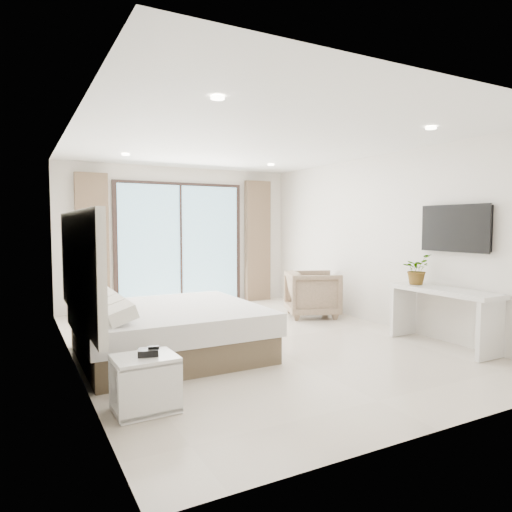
{
  "coord_description": "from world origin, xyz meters",
  "views": [
    {
      "loc": [
        -2.88,
        -5.46,
        1.6
      ],
      "look_at": [
        0.25,
        0.4,
        1.14
      ],
      "focal_mm": 32.0,
      "sensor_mm": 36.0,
      "label": 1
    }
  ],
  "objects_px": {
    "bed": "(168,330)",
    "console_desk": "(443,305)",
    "nightstand": "(145,384)",
    "armchair": "(313,292)"
  },
  "relations": [
    {
      "from": "bed",
      "to": "console_desk",
      "type": "distance_m",
      "value": 3.55
    },
    {
      "from": "nightstand",
      "to": "armchair",
      "type": "bearing_deg",
      "value": 34.69
    },
    {
      "from": "bed",
      "to": "armchair",
      "type": "xyz_separation_m",
      "value": [
        2.93,
        1.11,
        0.12
      ]
    },
    {
      "from": "nightstand",
      "to": "console_desk",
      "type": "distance_m",
      "value": 3.98
    },
    {
      "from": "bed",
      "to": "nightstand",
      "type": "xyz_separation_m",
      "value": [
        -0.68,
        -1.54,
        -0.07
      ]
    },
    {
      "from": "bed",
      "to": "armchair",
      "type": "height_order",
      "value": "armchair"
    },
    {
      "from": "console_desk",
      "to": "armchair",
      "type": "distance_m",
      "value": 2.45
    },
    {
      "from": "console_desk",
      "to": "nightstand",
      "type": "bearing_deg",
      "value": -176.73
    },
    {
      "from": "bed",
      "to": "nightstand",
      "type": "bearing_deg",
      "value": -113.74
    },
    {
      "from": "bed",
      "to": "armchair",
      "type": "distance_m",
      "value": 3.14
    }
  ]
}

